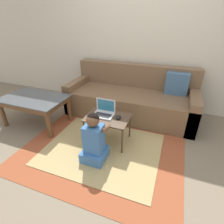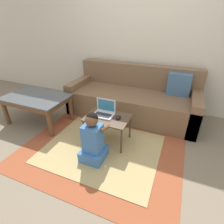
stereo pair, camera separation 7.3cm
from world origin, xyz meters
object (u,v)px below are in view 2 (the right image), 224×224
computer_mouse (118,117)px  person_seated (93,140)px  laptop (104,113)px  coffee_table (37,100)px  laptop_desk (108,120)px  couch (133,99)px

computer_mouse → person_seated: 0.46m
person_seated → laptop: bearing=97.1°
computer_mouse → person_seated: bearing=-111.4°
laptop → computer_mouse: bearing=-4.0°
coffee_table → person_seated: size_ratio=1.54×
laptop_desk → coffee_table: bearing=178.0°
laptop_desk → laptop: (-0.07, 0.03, 0.08)m
laptop_desk → laptop: size_ratio=2.11×
couch → laptop: (-0.16, -0.90, 0.14)m
computer_mouse → laptop: bearing=176.0°
laptop → computer_mouse: size_ratio=3.01×
person_seated → coffee_table: bearing=160.6°
laptop → computer_mouse: 0.22m
coffee_table → laptop_desk: bearing=-2.0°
laptop → person_seated: size_ratio=0.43×
laptop_desk → person_seated: 0.40m
couch → laptop: 0.92m
laptop_desk → person_seated: bearing=-92.2°
couch → coffee_table: couch is taller
coffee_table → laptop: size_ratio=3.60×
couch → person_seated: bearing=-94.5°
laptop_desk → person_seated: size_ratio=0.90×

